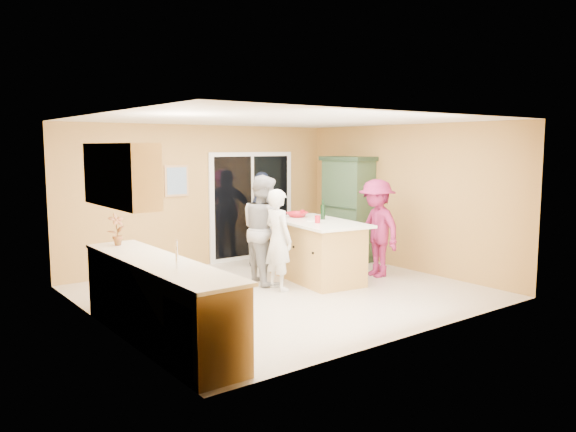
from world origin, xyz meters
TOP-DOWN VIEW (x-y plane):
  - floor at (0.00, 0.00)m, footprint 5.50×5.50m
  - ceiling at (0.00, 0.00)m, footprint 5.50×5.00m
  - wall_back at (0.00, 2.50)m, footprint 5.50×0.10m
  - wall_front at (0.00, -2.50)m, footprint 5.50×0.10m
  - wall_left at (-2.75, 0.00)m, footprint 0.10×5.00m
  - wall_right at (2.75, 0.00)m, footprint 0.10×5.00m
  - left_cabinet_run at (-2.45, -1.05)m, footprint 0.65×3.05m
  - upper_cabinets at (-2.58, -0.20)m, footprint 0.35×1.60m
  - sliding_door at (1.05, 2.46)m, footprint 1.90×0.07m
  - framed_picture at (-0.55, 2.48)m, footprint 0.46×0.04m
  - kitchen_island at (0.90, 0.31)m, footprint 1.27×2.01m
  - green_hutch at (2.49, 1.25)m, footprint 0.58×1.10m
  - woman_white at (0.02, 0.18)m, footprint 0.37×0.57m
  - woman_grey at (0.10, 0.66)m, footprint 0.78×0.94m
  - woman_navy at (0.86, 1.81)m, footprint 1.10×0.86m
  - woman_magenta at (1.89, -0.10)m, footprint 0.77×1.15m
  - serving_bowl at (0.95, 0.89)m, footprint 0.44×0.44m
  - tulip_vase at (-2.45, 0.32)m, footprint 0.25×0.19m
  - tumbler_near at (0.73, 0.08)m, footprint 0.10×0.10m
  - tumbler_far at (1.09, 0.93)m, footprint 0.08×0.08m
  - wine_bottle at (1.10, 0.39)m, footprint 0.08×0.08m
  - white_plate at (0.83, 0.36)m, footprint 0.19×0.19m

SIDE VIEW (x-z plane):
  - floor at x=0.00m, z-range 0.00..0.00m
  - left_cabinet_run at x=-2.45m, z-range -0.16..1.08m
  - kitchen_island at x=0.90m, z-range -0.03..0.96m
  - woman_white at x=0.02m, z-range 0.00..1.57m
  - woman_magenta at x=1.89m, z-range 0.00..1.66m
  - woman_navy at x=0.86m, z-range 0.00..1.75m
  - woman_grey at x=0.10m, z-range 0.00..1.76m
  - green_hutch at x=2.49m, z-range -0.03..1.99m
  - white_plate at x=0.83m, z-range 0.99..1.01m
  - serving_bowl at x=0.95m, z-range 0.99..1.08m
  - tumbler_far at x=1.09m, z-range 0.99..1.11m
  - sliding_door at x=1.05m, z-range 0.00..2.10m
  - tumbler_near at x=0.73m, z-range 0.99..1.12m
  - wine_bottle at x=1.10m, z-range 0.96..1.29m
  - tulip_vase at x=-2.45m, z-range 0.94..1.36m
  - wall_back at x=0.00m, z-range 0.00..2.60m
  - wall_front at x=0.00m, z-range 0.00..2.60m
  - wall_left at x=-2.75m, z-range 0.00..2.60m
  - wall_right at x=2.75m, z-range 0.00..2.60m
  - framed_picture at x=-0.55m, z-range 1.32..1.88m
  - upper_cabinets at x=-2.58m, z-range 1.50..2.25m
  - ceiling at x=0.00m, z-range 2.55..2.65m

